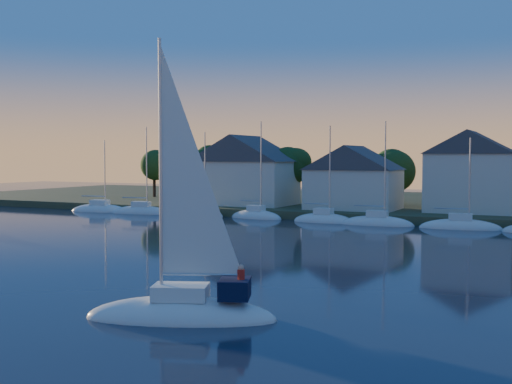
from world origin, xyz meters
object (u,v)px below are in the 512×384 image
Objects in this scene: clubhouse_east at (471,170)px; clubhouse_west at (245,169)px; clubhouse_centre at (354,177)px; hero_sailboat at (184,307)px.

clubhouse_west is at bearing -178.09° from clubhouse_east.
clubhouse_east is (14.00, 2.00, 0.87)m from clubhouse_centre.
clubhouse_west is 30.02m from clubhouse_east.
clubhouse_west is 1.30× the size of clubhouse_east.
clubhouse_centre is at bearing -3.58° from clubhouse_west.
clubhouse_centre is at bearing -102.23° from hero_sailboat.
clubhouse_centre is 1.10× the size of clubhouse_east.
hero_sailboat reaches higher than clubhouse_east.
clubhouse_east is at bearing 8.13° from clubhouse_centre.
hero_sailboat is at bearing -95.70° from clubhouse_east.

